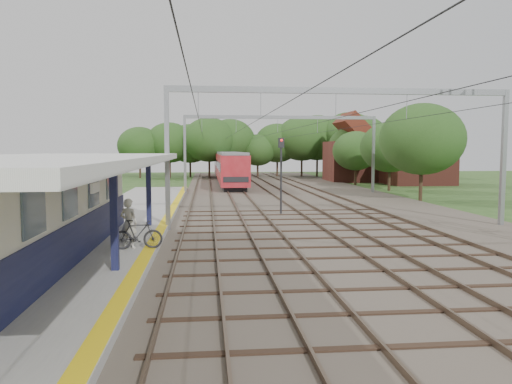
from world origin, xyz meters
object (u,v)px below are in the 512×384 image
person (129,223)px  signal_post (281,165)px  bicycle (138,234)px  train (228,166)px

person → signal_post: signal_post is taller
person → signal_post: 13.54m
person → bicycle: size_ratio=1.03×
person → bicycle: 0.55m
signal_post → train: bearing=77.8°
train → signal_post: signal_post is taller
signal_post → person: bearing=-138.7°
bicycle → signal_post: signal_post is taller
bicycle → signal_post: size_ratio=0.38×
bicycle → train: 43.75m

